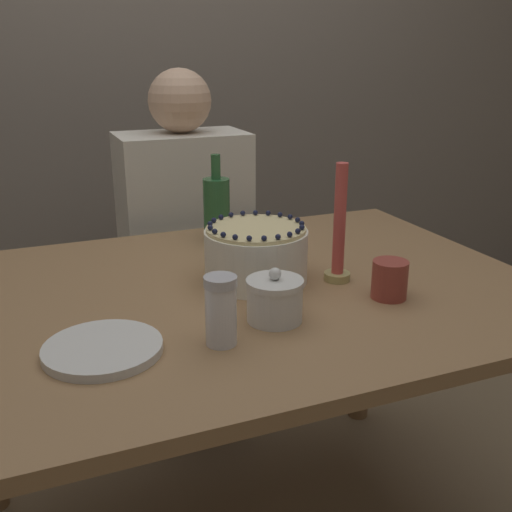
{
  "coord_description": "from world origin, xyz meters",
  "views": [
    {
      "loc": [
        -0.43,
        -1.14,
        1.23
      ],
      "look_at": [
        0.05,
        0.02,
        0.79
      ],
      "focal_mm": 42.0,
      "sensor_mm": 36.0,
      "label": 1
    }
  ],
  "objects_px": {
    "sugar_shaker": "(221,310)",
    "person_man_blue_shirt": "(187,277)",
    "sugar_bowl": "(273,300)",
    "candle": "(339,234)",
    "cake": "(256,254)",
    "bottle": "(217,208)"
  },
  "relations": [
    {
      "from": "sugar_bowl",
      "to": "sugar_shaker",
      "type": "bearing_deg",
      "value": -156.46
    },
    {
      "from": "person_man_blue_shirt",
      "to": "cake",
      "type": "bearing_deg",
      "value": 88.68
    },
    {
      "from": "cake",
      "to": "sugar_bowl",
      "type": "height_order",
      "value": "cake"
    },
    {
      "from": "sugar_shaker",
      "to": "bottle",
      "type": "height_order",
      "value": "bottle"
    },
    {
      "from": "cake",
      "to": "candle",
      "type": "relative_size",
      "value": 0.86
    },
    {
      "from": "sugar_bowl",
      "to": "person_man_blue_shirt",
      "type": "bearing_deg",
      "value": 85.74
    },
    {
      "from": "cake",
      "to": "sugar_shaker",
      "type": "xyz_separation_m",
      "value": [
        -0.17,
        -0.26,
        0.0
      ]
    },
    {
      "from": "cake",
      "to": "bottle",
      "type": "relative_size",
      "value": 0.99
    },
    {
      "from": "sugar_shaker",
      "to": "bottle",
      "type": "distance_m",
      "value": 0.62
    },
    {
      "from": "cake",
      "to": "person_man_blue_shirt",
      "type": "bearing_deg",
      "value": 88.68
    },
    {
      "from": "cake",
      "to": "sugar_bowl",
      "type": "relative_size",
      "value": 2.09
    },
    {
      "from": "sugar_bowl",
      "to": "cake",
      "type": "bearing_deg",
      "value": 76.69
    },
    {
      "from": "sugar_bowl",
      "to": "person_man_blue_shirt",
      "type": "distance_m",
      "value": 0.9
    },
    {
      "from": "cake",
      "to": "sugar_shaker",
      "type": "height_order",
      "value": "cake"
    },
    {
      "from": "sugar_bowl",
      "to": "bottle",
      "type": "xyz_separation_m",
      "value": [
        0.07,
        0.54,
        0.05
      ]
    },
    {
      "from": "cake",
      "to": "sugar_bowl",
      "type": "distance_m",
      "value": 0.21
    },
    {
      "from": "sugar_shaker",
      "to": "candle",
      "type": "height_order",
      "value": "candle"
    },
    {
      "from": "cake",
      "to": "person_man_blue_shirt",
      "type": "height_order",
      "value": "person_man_blue_shirt"
    },
    {
      "from": "sugar_bowl",
      "to": "candle",
      "type": "height_order",
      "value": "candle"
    },
    {
      "from": "bottle",
      "to": "person_man_blue_shirt",
      "type": "bearing_deg",
      "value": 90.83
    },
    {
      "from": "sugar_shaker",
      "to": "person_man_blue_shirt",
      "type": "distance_m",
      "value": 0.97
    },
    {
      "from": "sugar_bowl",
      "to": "candle",
      "type": "bearing_deg",
      "value": 32.49
    }
  ]
}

